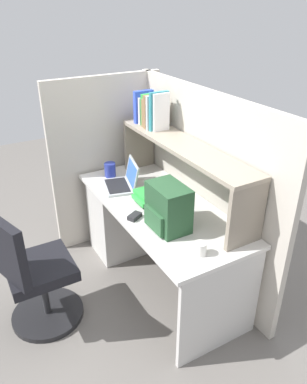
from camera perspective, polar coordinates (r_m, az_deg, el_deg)
ground_plane at (r=3.23m, az=0.79°, el=-13.25°), size 8.00×8.00×0.00m
desk at (r=3.26m, az=-2.62°, el=-3.94°), size 1.60×0.70×0.73m
cubicle_partition_rear at (r=2.97m, az=7.23°, el=0.63°), size 1.84×0.05×1.55m
cubicle_partition_left at (r=3.45m, az=-7.01°, el=4.64°), size 0.05×1.06×1.55m
overhead_hutch at (r=2.75m, az=4.56°, el=5.49°), size 1.44×0.28×0.45m
reference_books_on_shelf at (r=3.05m, az=-0.24°, el=12.41°), size 0.30×0.18×0.30m
laptop at (r=3.05m, az=-4.63°, el=1.62°), size 0.36×0.32×0.22m
backpack at (r=2.46m, az=2.18°, el=-2.44°), size 0.30×0.22×0.31m
computer_mouse at (r=2.63m, az=-2.91°, el=-3.74°), size 0.10×0.12×0.03m
paper_cup at (r=2.29m, az=7.19°, el=-8.59°), size 0.08×0.08×0.08m
snack_canister at (r=3.24m, az=-6.68°, el=3.41°), size 0.10×0.10×0.12m
desk_book_stack at (r=2.80m, az=-0.74°, el=-0.87°), size 0.23×0.20×0.09m
office_chair at (r=2.76m, az=-17.82°, el=-12.50°), size 0.52×0.54×0.93m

